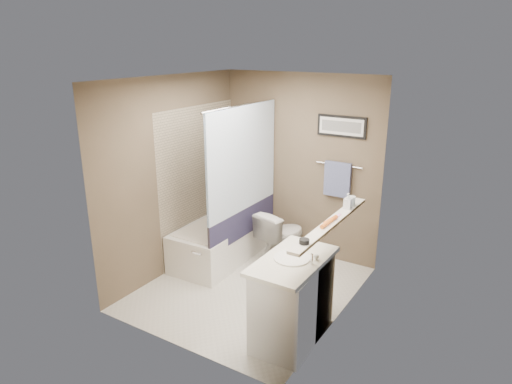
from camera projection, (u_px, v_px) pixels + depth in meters
The scene contains 33 objects.
ground at pixel (249, 288), 5.35m from camera, with size 2.50×2.50×0.00m, color silver.
ceiling at pixel (248, 80), 4.60m from camera, with size 2.20×2.50×0.04m, color white.
wall_back at pixel (299, 167), 5.97m from camera, with size 2.20×0.04×2.40m, color brown.
wall_front at pixel (173, 228), 3.98m from camera, with size 2.20×0.04×2.40m, color brown.
wall_left at pixel (174, 177), 5.51m from camera, with size 0.04×2.50×2.40m, color brown.
wall_right at pixel (342, 209), 4.43m from camera, with size 0.04×2.50×2.40m, color brown.
tile_surround at pixel (199, 182), 5.98m from camera, with size 0.02×1.55×2.00m, color tan.
curtain_rod at pixel (243, 105), 5.31m from camera, with size 0.02×0.02×1.55m, color silver.
curtain_upper at pixel (243, 159), 5.51m from camera, with size 0.03×1.45×1.28m, color white.
curtain_lower at pixel (244, 222), 5.77m from camera, with size 0.03×1.45×0.36m, color #282546.
mirror at pixel (340, 171), 4.18m from camera, with size 0.02×1.60×1.00m, color silver.
shelf at pixel (331, 223), 4.36m from camera, with size 0.12×1.60×0.03m, color silver.
towel_bar at pixel (339, 165), 5.65m from camera, with size 0.02×0.02×0.60m, color silver.
towel at pixel (337, 179), 5.69m from camera, with size 0.34×0.05×0.44m, color #8390BF.
art_frame at pixel (342, 126), 5.51m from camera, with size 0.62×0.03×0.26m, color black.
art_mat at pixel (341, 127), 5.50m from camera, with size 0.56×0.00×0.20m, color white.
art_image at pixel (341, 127), 5.50m from camera, with size 0.50×0.00×0.13m, color #595959.
door at pixel (224, 265), 3.76m from camera, with size 0.80×0.02×2.00m, color silver.
door_handle at pixel (197, 253), 3.96m from camera, with size 0.02×0.02×0.10m, color silver.
bathtub at pixel (222, 240), 6.04m from camera, with size 0.70×1.50×0.50m, color white.
tub_rim at pixel (221, 223), 5.97m from camera, with size 0.56×1.36×0.02m, color white.
toilet at pixel (282, 236), 5.92m from camera, with size 0.40×0.70×0.71m, color silver.
vanity at pixel (293, 301), 4.34m from camera, with size 0.50×0.90×0.80m, color white.
countertop at pixel (293, 261), 4.22m from camera, with size 0.54×0.96×0.04m, color silver.
sink_basin at pixel (292, 258), 4.21m from camera, with size 0.34×0.34×0.01m, color white.
faucet_spout at pixel (312, 259), 4.10m from camera, with size 0.02×0.02×0.10m, color silver.
faucet_knob at pixel (316, 257), 4.19m from camera, with size 0.05×0.05×0.05m, color silver.
candle_bowl_near at pixel (304, 241), 3.88m from camera, with size 0.09×0.09×0.04m, color black.
hair_brush_front at pixel (327, 223), 4.26m from camera, with size 0.04×0.04×0.22m, color orange.
hair_brush_back at pixel (331, 220), 4.34m from camera, with size 0.04×0.04×0.22m, color #CE581D.
pink_comb at pixel (337, 216), 4.48m from camera, with size 0.03×0.16×0.01m, color pink.
glass_jar at pixel (351, 201), 4.77m from camera, with size 0.08×0.08×0.10m, color silver.
soap_bottle at pixel (348, 201), 4.68m from camera, with size 0.07×0.08×0.16m, color #999999.
Camera 1 is at (2.55, -3.98, 2.74)m, focal length 32.00 mm.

